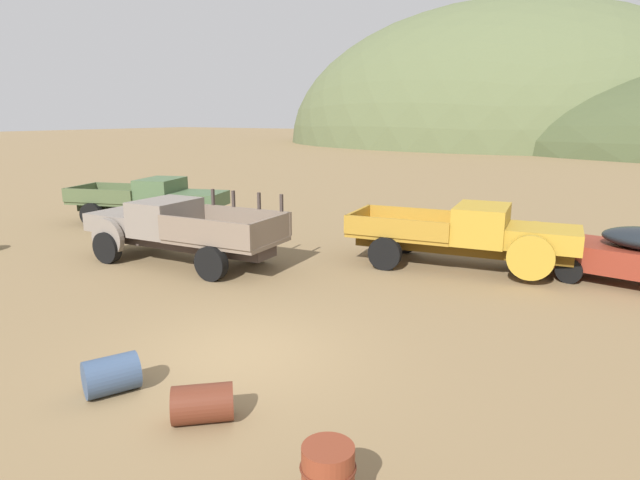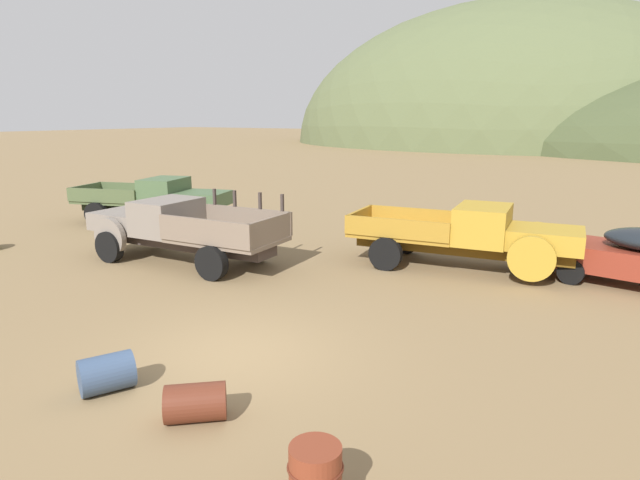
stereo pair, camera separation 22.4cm
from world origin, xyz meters
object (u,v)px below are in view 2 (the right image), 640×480
Objects in this scene: oil_drum_by_truck at (315,480)px; oil_drum_tipped at (196,402)px; oil_drum_spare at (107,373)px; truck_weathered_green at (163,199)px; car_rust_red at (635,256)px; truck_mustard at (478,236)px; truck_primer_gray at (172,228)px.

oil_drum_tipped is at bearing 164.98° from oil_drum_by_truck.
oil_drum_tipped is at bearing 3.87° from oil_drum_spare.
oil_drum_spare is at bearing -63.45° from truck_weathered_green.
oil_drum_by_truck is at bearing -7.15° from oil_drum_spare.
oil_drum_spare is at bearing 172.85° from oil_drum_by_truck.
car_rust_red is (16.89, 0.60, -0.19)m from truck_weathered_green.
oil_drum_tipped is at bearing -58.21° from truck_weathered_green.
truck_weathered_green reaches higher than oil_drum_tipped.
oil_drum_tipped is (-1.25, -10.06, -0.73)m from truck_mustard.
truck_mustard reaches higher than oil_drum_spare.
car_rust_red is (12.17, 4.55, -0.20)m from truck_primer_gray.
car_rust_red is 4.88× the size of oil_drum_tipped.
oil_drum_by_truck is (9.49, -6.84, -0.61)m from truck_primer_gray.
oil_drum_tipped is at bearing 71.71° from car_rust_red.
oil_drum_spare is at bearing -113.76° from truck_mustard.
oil_drum_by_truck is (1.24, -10.73, -0.60)m from truck_mustard.
truck_primer_gray is 13.00m from car_rust_red.
car_rust_red is 12.93m from oil_drum_spare.
truck_weathered_green is 14.24m from oil_drum_spare.
oil_drum_spare is (5.16, -6.30, -0.71)m from truck_primer_gray.
car_rust_red is 11.92m from oil_drum_tipped.
truck_mustard is 3.98m from car_rust_red.
truck_weathered_green is 6.68× the size of oil_drum_spare.
truck_mustard is at bearing -17.66° from truck_weathered_green.
car_rust_red is at bearing 64.24° from oil_drum_tipped.
oil_drum_tipped is (11.71, -10.12, -0.73)m from truck_weathered_green.
truck_mustard reaches higher than car_rust_red.
truck_primer_gray reaches higher than car_rust_red.
oil_drum_by_truck is (14.20, -10.79, -0.60)m from truck_weathered_green.
truck_primer_gray is 6.49× the size of oil_drum_spare.
truck_weathered_green is 6.15m from truck_primer_gray.
oil_drum_tipped is 2.58m from oil_drum_by_truck.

